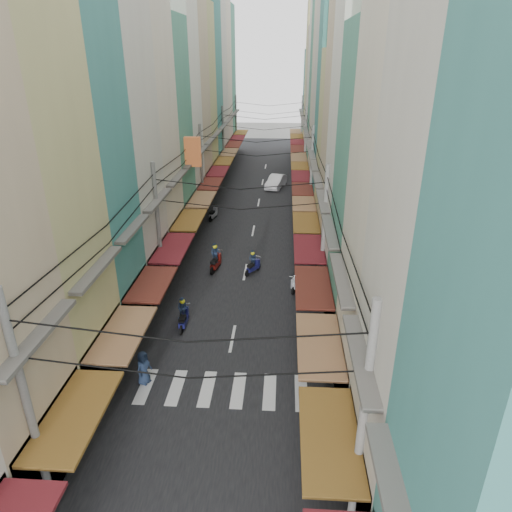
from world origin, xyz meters
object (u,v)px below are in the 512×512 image
at_px(white_car, 276,188).
at_px(bicycle, 356,312).
at_px(market_umbrella, 352,301).
at_px(traffic_sign, 351,350).

height_order(white_car, bicycle, white_car).
relative_size(bicycle, market_umbrella, 0.79).
distance_m(white_car, traffic_sign, 33.55).
bearing_deg(bicycle, traffic_sign, -166.19).
distance_m(white_car, bicycle, 27.08).
bearing_deg(traffic_sign, market_umbrella, 82.07).
distance_m(bicycle, traffic_sign, 7.13).
xyz_separation_m(market_umbrella, traffic_sign, (-0.62, -4.47, 0.13)).
xyz_separation_m(bicycle, market_umbrella, (-0.69, -2.22, 1.96)).
distance_m(bicycle, market_umbrella, 3.04).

